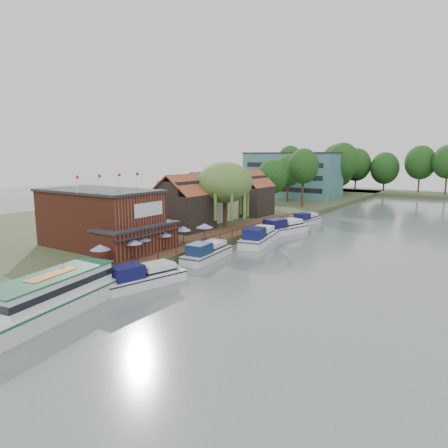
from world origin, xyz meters
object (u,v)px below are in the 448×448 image
Objects in this scene: hotel_block at (292,175)px; cottage_a at (183,202)px; cottage_b at (206,196)px; cruiser_4 at (307,218)px; willow at (225,195)px; pub at (110,219)px; umbrella_3 at (164,241)px; umbrella_1 at (133,249)px; umbrella_4 at (183,235)px; cruiser_3 at (283,226)px; umbrella_2 at (141,246)px; umbrella_0 at (101,256)px; swan at (84,301)px; cruiser_0 at (144,274)px; cottage_c at (250,193)px; cruiser_1 at (207,250)px; cruiser_2 at (259,235)px; umbrella_5 at (204,232)px; tour_boat at (46,297)px.

cottage_a is (7.00, -56.00, -1.90)m from hotel_block.
cottage_b is 1.08× the size of cruiser_4.
willow is at bearing -77.29° from hotel_block.
umbrella_3 is at bearing 20.84° from pub.
cottage_a reaches higher than cruiser_4.
hotel_block is at bearing 97.13° from cottage_a.
willow reaches higher than umbrella_1.
cottage_b is at bearing 106.70° from cottage_a.
umbrella_4 reaches higher than cruiser_3.
umbrella_2 is at bearing -68.83° from cottage_b.
umbrella_1 is (0.67, 3.82, 0.00)m from umbrella_0.
hotel_block is 2.65× the size of cottage_b.
pub is 15.05m from cottage_a.
swan is at bearing -76.73° from umbrella_4.
willow is 1.09× the size of cruiser_0.
cruiser_0 is (5.45, 0.60, -1.13)m from umbrella_0.
cottage_c reaches higher than swan.
pub is at bearing -99.93° from willow.
willow is (4.50, 5.00, 0.96)m from cottage_a.
hotel_block is at bearing 127.90° from cruiser_3.
cruiser_2 is (1.02, 11.04, 0.15)m from cruiser_1.
umbrella_2 is (7.02, -15.88, -2.96)m from cottage_a.
cottage_a reaches higher than pub.
pub reaches higher than umbrella_1.
cottage_b is 34.74m from cruiser_0.
hotel_block is 2.99× the size of cottage_c.
cruiser_4 is at bearing 104.72° from cruiser_0.
umbrella_2 is (6.02, -34.88, -2.96)m from cottage_c.
umbrella_1 is at bearing -71.78° from umbrella_2.
cruiser_2 is 24.10× the size of swan.
hotel_block reaches higher than willow.
cruiser_0 is at bearing -75.84° from hotel_block.
umbrella_5 is at bearing -89.36° from cruiser_3.
umbrella_1 reaches higher than swan.
umbrella_5 reaches higher than tour_boat.
cottage_a is 13.32m from cruiser_2.
cottage_b is at bearing 114.78° from umbrella_3.
cruiser_1 is at bearing -74.15° from hotel_block.
hotel_block is 37.90m from cottage_c.
hotel_block is 2.95× the size of cottage_a.
umbrella_3 is (2.91, -17.56, -3.93)m from willow.
umbrella_4 is 13.35m from cruiser_0.
umbrella_0 is 1.00× the size of umbrella_4.
hotel_block is 2.65× the size of cruiser_0.
cruiser_1 is at bearing 63.52° from umbrella_1.
umbrella_2 reaches higher than cruiser_0.
willow is 0.70× the size of tour_boat.
swan is at bearing -83.73° from cruiser_0.
willow is 23.69× the size of swan.
umbrella_2 is 10.51m from umbrella_5.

